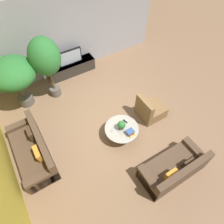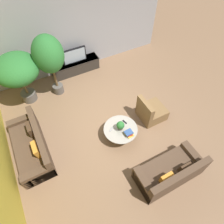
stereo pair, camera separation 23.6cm
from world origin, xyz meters
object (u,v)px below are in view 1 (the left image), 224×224
(television, at_px, (70,57))
(couch_near_entry, at_px, (173,169))
(potted_plant_tabletop, at_px, (122,125))
(media_console, at_px, (72,68))
(armchair_wicker, at_px, (150,110))
(potted_palm_tall, at_px, (13,74))
(coffee_table, at_px, (122,131))
(couch_by_wall, at_px, (33,151))
(potted_palm_corner, at_px, (45,58))

(television, xyz_separation_m, couch_near_entry, (0.59, -5.24, -0.48))
(television, height_order, potted_plant_tabletop, television)
(media_console, xyz_separation_m, potted_plant_tabletop, (0.05, -3.51, 0.34))
(television, relative_size, potted_plant_tabletop, 2.99)
(media_console, distance_m, television, 0.51)
(television, xyz_separation_m, armchair_wicker, (1.31, -3.31, -0.49))
(potted_palm_tall, bearing_deg, potted_plant_tabletop, -53.91)
(television, bearing_deg, coffee_table, -89.04)
(couch_by_wall, bearing_deg, potted_palm_tall, 169.91)
(television, xyz_separation_m, couch_by_wall, (-2.44, -2.79, -0.48))
(television, height_order, coffee_table, television)
(couch_near_entry, bearing_deg, potted_plant_tabletop, -72.62)
(couch_by_wall, height_order, couch_near_entry, same)
(couch_by_wall, xyz_separation_m, potted_palm_tall, (0.39, 2.16, 1.02))
(coffee_table, height_order, potted_palm_tall, potted_palm_tall)
(couch_by_wall, bearing_deg, armchair_wicker, 82.08)
(armchair_wicker, relative_size, potted_plant_tabletop, 2.79)
(media_console, bearing_deg, potted_palm_tall, -162.91)
(couch_by_wall, distance_m, potted_palm_corner, 2.79)
(potted_palm_tall, height_order, potted_palm_corner, potted_palm_corner)
(armchair_wicker, xyz_separation_m, potted_plant_tabletop, (-1.26, -0.20, 0.32))
(coffee_table, relative_size, couch_near_entry, 0.58)
(television, distance_m, armchair_wicker, 3.60)
(potted_palm_tall, distance_m, potted_palm_corner, 1.08)
(armchair_wicker, bearing_deg, couch_near_entry, 159.48)
(potted_palm_corner, bearing_deg, potted_palm_tall, 172.31)
(coffee_table, bearing_deg, armchair_wicker, 9.28)
(television, xyz_separation_m, coffee_table, (0.06, -3.52, -0.47))
(couch_near_entry, bearing_deg, potted_palm_corner, -70.22)
(couch_by_wall, bearing_deg, potted_palm_corner, 144.96)
(couch_by_wall, height_order, potted_palm_tall, potted_palm_tall)
(armchair_wicker, relative_size, potted_palm_corner, 0.38)
(couch_near_entry, bearing_deg, media_console, -83.58)
(coffee_table, bearing_deg, potted_palm_tall, 126.15)
(television, relative_size, potted_palm_corner, 0.40)
(potted_palm_corner, xyz_separation_m, potted_plant_tabletop, (1.07, -2.74, -1.00))
(coffee_table, bearing_deg, potted_palm_corner, 111.38)
(coffee_table, distance_m, potted_plant_tabletop, 0.30)
(couch_by_wall, distance_m, potted_palm_tall, 2.42)
(media_console, xyz_separation_m, couch_near_entry, (0.59, -5.24, 0.03))
(potted_palm_corner, distance_m, potted_plant_tabletop, 3.11)
(coffee_table, xyz_separation_m, potted_palm_corner, (-1.08, 2.75, 1.30))
(television, height_order, couch_by_wall, television)
(coffee_table, distance_m, armchair_wicker, 1.27)
(television, relative_size, armchair_wicker, 1.07)
(television, bearing_deg, potted_palm_tall, -162.96)
(armchair_wicker, bearing_deg, couch_by_wall, 82.08)
(television, bearing_deg, potted_palm_corner, -142.93)
(coffee_table, xyz_separation_m, couch_by_wall, (-2.49, 0.73, -0.01))
(television, bearing_deg, media_console, 90.00)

